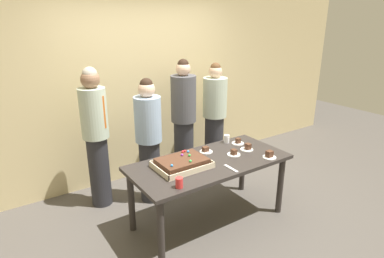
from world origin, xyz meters
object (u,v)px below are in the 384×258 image
plated_slice_near_left (238,142)px  person_green_shirt_behind (149,140)px  plated_slice_far_right (247,148)px  cake_server_utensil (231,168)px  sheet_cake (182,163)px  person_serving_front (184,119)px  party_table (210,169)px  person_striped_tie_right (215,115)px  drink_cup_nearest (179,183)px  person_far_right_suit (96,136)px  plated_slice_near_right (269,155)px  plated_slice_far_left (234,153)px  drink_cup_middle (227,139)px  plated_slice_center_front (206,150)px

plated_slice_near_left → person_green_shirt_behind: (-0.93, 0.59, 0.04)m
plated_slice_far_right → cake_server_utensil: plated_slice_far_right is taller
sheet_cake → plated_slice_far_right: size_ratio=3.73×
person_serving_front → plated_slice_near_left: bearing=47.9°
party_table → person_striped_tie_right: bearing=50.3°
drink_cup_nearest → person_far_right_suit: person_far_right_suit is taller
drink_cup_nearest → person_striped_tie_right: (1.53, 1.45, 0.03)m
party_table → person_striped_tie_right: person_striped_tie_right is taller
drink_cup_nearest → person_serving_front: (0.95, 1.41, 0.08)m
plated_slice_near_left → plated_slice_near_right: bearing=-89.0°
plated_slice_far_left → drink_cup_middle: bearing=62.4°
plated_slice_far_right → drink_cup_middle: size_ratio=1.50×
plated_slice_far_left → drink_cup_nearest: size_ratio=1.50×
plated_slice_far_right → drink_cup_middle: 0.33m
cake_server_utensil → person_far_right_suit: 1.65m
party_table → person_striped_tie_right: 1.49m
party_table → plated_slice_far_right: bearing=-0.4°
plated_slice_near_left → person_far_right_suit: size_ratio=0.09×
plated_slice_near_left → party_table: bearing=-160.5°
plated_slice_near_left → person_striped_tie_right: person_striped_tie_right is taller
plated_slice_far_left → plated_slice_near_left: bearing=41.1°
sheet_cake → plated_slice_near_right: size_ratio=3.73×
plated_slice_far_right → person_serving_front: (-0.19, 1.10, 0.11)m
plated_slice_center_front → cake_server_utensil: 0.50m
party_table → plated_slice_center_front: size_ratio=11.79×
drink_cup_middle → person_serving_front: person_serving_front is taller
plated_slice_near_right → plated_slice_far_right: size_ratio=1.00×
person_green_shirt_behind → person_striped_tie_right: size_ratio=0.97×
plated_slice_far_left → person_striped_tie_right: 1.33m
drink_cup_nearest → person_striped_tie_right: person_striped_tie_right is taller
plated_slice_near_right → plated_slice_far_right: (-0.05, 0.30, -0.00)m
sheet_cake → plated_slice_far_right: 0.88m
plated_slice_far_left → drink_cup_middle: size_ratio=1.50×
plated_slice_center_front → person_striped_tie_right: bearing=47.7°
cake_server_utensil → person_far_right_suit: person_far_right_suit is taller
plated_slice_near_left → drink_cup_nearest: bearing=-156.1°
sheet_cake → drink_cup_middle: sheet_cake is taller
plated_slice_center_front → person_serving_front: bearing=73.7°
party_table → person_green_shirt_behind: (-0.33, 0.80, 0.16)m
sheet_cake → plated_slice_near_right: bearing=-20.3°
drink_cup_nearest → person_far_right_suit: bearing=102.7°
party_table → sheet_cake: 0.36m
party_table → sheet_cake: (-0.33, 0.04, 0.14)m
sheet_cake → drink_cup_nearest: size_ratio=5.60×
plated_slice_near_left → plated_slice_far_left: 0.36m
plated_slice_center_front → cake_server_utensil: plated_slice_center_front is taller
plated_slice_far_left → person_striped_tie_right: (0.63, 1.17, 0.05)m
plated_slice_near_left → person_striped_tie_right: (0.35, 0.93, 0.06)m
plated_slice_near_left → drink_cup_nearest: (-1.18, -0.52, 0.03)m
plated_slice_far_left → person_serving_front: size_ratio=0.09×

